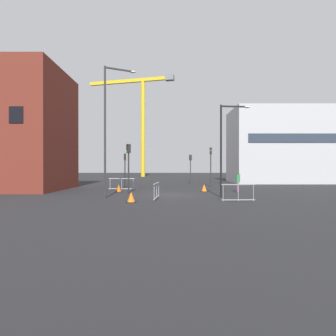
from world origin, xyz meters
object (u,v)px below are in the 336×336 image
(streetlamp_short, at_px, (225,141))
(traffic_light_corner, at_px, (211,161))
(construction_crane, at_px, (141,109))
(traffic_light_verge, at_px, (129,160))
(traffic_light_crosswalk, at_px, (125,164))
(traffic_light_near, at_px, (191,164))
(traffic_cone_orange, at_px, (131,197))
(traffic_cone_striped, at_px, (119,188))
(traffic_cone_by_barrier, at_px, (204,188))
(streetlamp_tall, at_px, (109,121))
(pedestrian_walking, at_px, (238,180))

(streetlamp_short, distance_m, traffic_light_corner, 10.34)
(traffic_light_corner, bearing_deg, construction_crane, 108.68)
(traffic_light_verge, xyz_separation_m, traffic_light_crosswalk, (-1.46, 7.71, -0.24))
(traffic_light_near, distance_m, traffic_cone_orange, 20.18)
(traffic_light_crosswalk, height_order, traffic_cone_striped, traffic_light_crosswalk)
(traffic_light_crosswalk, relative_size, traffic_cone_striped, 5.65)
(construction_crane, height_order, traffic_light_crosswalk, construction_crane)
(traffic_light_near, height_order, traffic_cone_striped, traffic_light_near)
(traffic_light_verge, xyz_separation_m, traffic_cone_orange, (0.93, -5.53, -2.36))
(streetlamp_short, relative_size, traffic_light_corner, 1.54)
(traffic_light_verge, bearing_deg, traffic_light_crosswalk, 100.76)
(traffic_cone_by_barrier, bearing_deg, traffic_cone_orange, -125.87)
(streetlamp_short, height_order, traffic_light_corner, streetlamp_short)
(streetlamp_short, relative_size, traffic_cone_striped, 10.25)
(construction_crane, relative_size, traffic_cone_by_barrier, 33.30)
(streetlamp_short, bearing_deg, traffic_cone_orange, -155.86)
(traffic_light_near, xyz_separation_m, traffic_cone_by_barrier, (0.22, -11.97, -2.20))
(construction_crane, relative_size, streetlamp_tall, 2.38)
(traffic_cone_striped, relative_size, traffic_cone_by_barrier, 0.98)
(construction_crane, xyz_separation_m, traffic_light_near, (8.89, -24.88, -12.18))
(streetlamp_tall, distance_m, streetlamp_short, 8.24)
(streetlamp_short, bearing_deg, traffic_light_verge, 159.21)
(streetlamp_short, xyz_separation_m, pedestrian_walking, (1.92, 4.10, -2.93))
(pedestrian_walking, height_order, traffic_cone_striped, pedestrian_walking)
(traffic_light_corner, height_order, pedestrian_walking, traffic_light_corner)
(traffic_light_corner, distance_m, traffic_cone_orange, 14.94)
(traffic_light_crosswalk, bearing_deg, traffic_light_near, 39.20)
(construction_crane, height_order, streetlamp_short, construction_crane)
(construction_crane, relative_size, traffic_cone_orange, 33.70)
(traffic_light_crosswalk, xyz_separation_m, traffic_light_near, (7.54, 6.15, 0.08))
(traffic_light_near, bearing_deg, streetlamp_short, -86.17)
(traffic_light_verge, distance_m, traffic_light_corner, 10.80)
(traffic_cone_striped, bearing_deg, streetlamp_tall, -88.24)
(construction_crane, height_order, traffic_cone_orange, construction_crane)
(traffic_light_near, bearing_deg, traffic_cone_by_barrier, -88.94)
(traffic_light_crosswalk, distance_m, traffic_cone_by_barrier, 9.93)
(traffic_light_corner, distance_m, traffic_cone_by_barrier, 6.34)
(traffic_light_verge, distance_m, traffic_light_near, 15.14)
(traffic_light_crosswalk, bearing_deg, traffic_light_corner, -1.09)
(streetlamp_short, distance_m, pedestrian_walking, 5.39)
(traffic_light_near, bearing_deg, traffic_light_corner, -75.34)
(traffic_cone_striped, bearing_deg, streetlamp_short, -27.62)
(traffic_cone_orange, bearing_deg, traffic_cone_striped, 105.73)
(traffic_light_corner, distance_m, traffic_cone_striped, 10.92)
(traffic_cone_striped, bearing_deg, traffic_cone_orange, -74.27)
(construction_crane, height_order, traffic_light_near, construction_crane)
(traffic_light_crosswalk, height_order, traffic_light_corner, traffic_light_corner)
(traffic_light_corner, bearing_deg, traffic_cone_by_barrier, -104.23)
(streetlamp_tall, xyz_separation_m, streetlamp_short, (8.11, 0.40, -1.35))
(traffic_light_verge, height_order, traffic_cone_by_barrier, traffic_light_verge)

